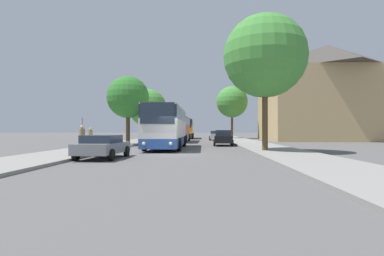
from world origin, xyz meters
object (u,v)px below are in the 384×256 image
at_px(bus_front, 167,127).
at_px(bus_rear, 186,128).
at_px(parked_car_right_near, 223,138).
at_px(parked_car_right_far, 216,135).
at_px(tree_left_near, 128,97).
at_px(parked_car_left_curb, 103,146).
at_px(pedestrian_waiting_far, 82,139).
at_px(bus_middle, 178,128).
at_px(tree_right_near, 232,102).
at_px(pedestrian_waiting_near, 90,137).
at_px(bus_stop_sign, 82,129).
at_px(tree_left_far, 148,108).
at_px(tree_right_mid, 265,56).

distance_m(bus_front, bus_rear, 29.48).
bearing_deg(parked_car_right_near, parked_car_right_far, -87.38).
bearing_deg(tree_left_near, parked_car_left_curb, -81.61).
bearing_deg(pedestrian_waiting_far, parked_car_right_near, -82.14).
bearing_deg(bus_middle, bus_front, -88.31).
height_order(bus_middle, tree_right_near, tree_right_near).
relative_size(parked_car_left_curb, pedestrian_waiting_near, 2.61).
bearing_deg(bus_stop_sign, tree_left_near, 81.57).
bearing_deg(pedestrian_waiting_far, bus_middle, -54.95).
bearing_deg(parked_car_right_far, tree_left_far, 9.03).
xyz_separation_m(parked_car_right_near, tree_left_near, (-9.58, -0.39, 4.07)).
bearing_deg(parked_car_right_near, bus_stop_sign, 41.67).
xyz_separation_m(bus_middle, tree_right_near, (8.46, 14.22, 4.81)).
xyz_separation_m(parked_car_left_curb, tree_left_far, (-2.76, 28.34, 4.21)).
relative_size(parked_car_left_curb, tree_right_near, 0.46).
xyz_separation_m(parked_car_right_near, pedestrian_waiting_near, (-11.65, -5.02, 0.16)).
height_order(bus_stop_sign, tree_right_near, tree_right_near).
bearing_deg(tree_left_near, tree_left_far, 93.00).
distance_m(pedestrian_waiting_near, tree_left_near, 6.40).
xyz_separation_m(bus_front, tree_left_near, (-4.47, 4.51, 3.02)).
xyz_separation_m(pedestrian_waiting_far, tree_left_near, (-0.03, 11.55, 3.84)).
xyz_separation_m(bus_middle, parked_car_right_near, (5.28, -9.09, -0.96)).
relative_size(bus_front, tree_left_near, 1.59).
relative_size(bus_stop_sign, pedestrian_waiting_far, 1.36).
distance_m(bus_front, tree_left_far, 20.33).
bearing_deg(bus_rear, parked_car_right_near, -79.07).
bearing_deg(tree_right_near, pedestrian_waiting_far, -109.85).
distance_m(parked_car_right_far, pedestrian_waiting_far, 29.55).
distance_m(parked_car_left_curb, bus_stop_sign, 6.04).
relative_size(pedestrian_waiting_far, tree_left_far, 0.23).
bearing_deg(parked_car_right_far, parked_car_right_near, 90.67).
height_order(bus_front, bus_rear, bus_front).
relative_size(parked_car_left_curb, bus_stop_sign, 1.80).
height_order(parked_car_left_curb, tree_left_near, tree_left_near).
bearing_deg(tree_left_far, bus_front, -74.86).
xyz_separation_m(bus_rear, parked_car_right_far, (5.11, -8.55, -1.07)).
relative_size(bus_front, parked_car_left_curb, 2.56).
relative_size(tree_left_near, tree_right_near, 0.74).
bearing_deg(bus_front, parked_car_right_far, 76.30).
bearing_deg(tree_right_near, bus_front, -106.38).
xyz_separation_m(bus_front, parked_car_right_far, (5.08, 20.93, -1.09)).
bearing_deg(bus_rear, pedestrian_waiting_near, -103.29).
relative_size(parked_car_right_near, tree_right_mid, 0.45).
height_order(bus_front, tree_right_mid, tree_right_mid).
height_order(bus_middle, parked_car_right_far, bus_middle).
xyz_separation_m(pedestrian_waiting_near, tree_left_near, (2.07, 4.63, 3.90)).
bearing_deg(tree_right_near, bus_stop_sign, -113.56).
bearing_deg(tree_left_far, bus_stop_sign, -91.16).
bearing_deg(parked_car_left_curb, parked_car_right_far, 78.40).
bearing_deg(pedestrian_waiting_far, pedestrian_waiting_near, -26.58).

